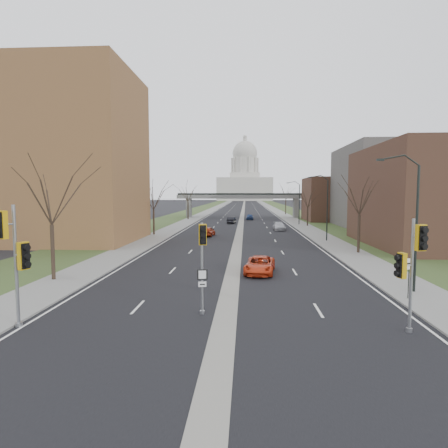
# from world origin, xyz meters

# --- Properties ---
(ground) EXTENTS (700.00, 700.00, 0.00)m
(ground) POSITION_xyz_m (0.00, 0.00, 0.00)
(ground) COLOR black
(ground) RESTS_ON ground
(road_surface) EXTENTS (20.00, 600.00, 0.01)m
(road_surface) POSITION_xyz_m (0.00, 150.00, 0.01)
(road_surface) COLOR black
(road_surface) RESTS_ON ground
(median_strip) EXTENTS (1.20, 600.00, 0.02)m
(median_strip) POSITION_xyz_m (0.00, 150.00, 0.00)
(median_strip) COLOR gray
(median_strip) RESTS_ON ground
(sidewalk_right) EXTENTS (4.00, 600.00, 0.12)m
(sidewalk_right) POSITION_xyz_m (12.00, 150.00, 0.06)
(sidewalk_right) COLOR gray
(sidewalk_right) RESTS_ON ground
(sidewalk_left) EXTENTS (4.00, 600.00, 0.12)m
(sidewalk_left) POSITION_xyz_m (-12.00, 150.00, 0.06)
(sidewalk_left) COLOR gray
(sidewalk_left) RESTS_ON ground
(grass_verge_right) EXTENTS (8.00, 600.00, 0.10)m
(grass_verge_right) POSITION_xyz_m (18.00, 150.00, 0.05)
(grass_verge_right) COLOR #334922
(grass_verge_right) RESTS_ON ground
(grass_verge_left) EXTENTS (8.00, 600.00, 0.10)m
(grass_verge_left) POSITION_xyz_m (-18.00, 150.00, 0.05)
(grass_verge_left) COLOR #334922
(grass_verge_left) RESTS_ON ground
(apartment_building) EXTENTS (25.00, 16.00, 22.00)m
(apartment_building) POSITION_xyz_m (-26.00, 30.00, 11.00)
(apartment_building) COLOR brown
(apartment_building) RESTS_ON ground
(commercial_block_near) EXTENTS (16.00, 20.00, 12.00)m
(commercial_block_near) POSITION_xyz_m (24.00, 28.00, 6.00)
(commercial_block_near) COLOR #4A3222
(commercial_block_near) RESTS_ON ground
(commercial_block_mid) EXTENTS (18.00, 22.00, 15.00)m
(commercial_block_mid) POSITION_xyz_m (28.00, 52.00, 7.50)
(commercial_block_mid) COLOR #5D5955
(commercial_block_mid) RESTS_ON ground
(commercial_block_far) EXTENTS (14.00, 14.00, 10.00)m
(commercial_block_far) POSITION_xyz_m (22.00, 70.00, 5.00)
(commercial_block_far) COLOR #4A3222
(commercial_block_far) RESTS_ON ground
(pedestrian_bridge) EXTENTS (34.00, 3.00, 6.45)m
(pedestrian_bridge) POSITION_xyz_m (0.00, 80.00, 4.84)
(pedestrian_bridge) COLOR slate
(pedestrian_bridge) RESTS_ON ground
(capitol) EXTENTS (48.00, 42.00, 55.75)m
(capitol) POSITION_xyz_m (0.00, 320.00, 18.60)
(capitol) COLOR #B8B5A9
(capitol) RESTS_ON ground
(streetlight_near) EXTENTS (2.61, 0.20, 8.70)m
(streetlight_near) POSITION_xyz_m (10.99, 6.00, 6.95)
(streetlight_near) COLOR black
(streetlight_near) RESTS_ON sidewalk_right
(streetlight_mid) EXTENTS (2.61, 0.20, 8.70)m
(streetlight_mid) POSITION_xyz_m (10.99, 32.00, 6.95)
(streetlight_mid) COLOR black
(streetlight_mid) RESTS_ON sidewalk_right
(streetlight_far) EXTENTS (2.61, 0.20, 8.70)m
(streetlight_far) POSITION_xyz_m (10.99, 58.00, 6.95)
(streetlight_far) COLOR black
(streetlight_far) RESTS_ON sidewalk_right
(tree_left_a) EXTENTS (7.20, 7.20, 9.40)m
(tree_left_a) POSITION_xyz_m (-13.00, 8.00, 6.64)
(tree_left_a) COLOR #382B21
(tree_left_a) RESTS_ON sidewalk_left
(tree_left_b) EXTENTS (6.75, 6.75, 8.81)m
(tree_left_b) POSITION_xyz_m (-13.00, 38.00, 6.23)
(tree_left_b) COLOR #382B21
(tree_left_b) RESTS_ON sidewalk_left
(tree_left_c) EXTENTS (7.65, 7.65, 9.99)m
(tree_left_c) POSITION_xyz_m (-13.00, 72.00, 7.04)
(tree_left_c) COLOR #382B21
(tree_left_c) RESTS_ON sidewalk_left
(tree_right_a) EXTENTS (7.20, 7.20, 9.40)m
(tree_right_a) POSITION_xyz_m (13.00, 22.00, 6.64)
(tree_right_a) COLOR #382B21
(tree_right_a) RESTS_ON sidewalk_right
(tree_right_b) EXTENTS (6.30, 6.30, 8.22)m
(tree_right_b) POSITION_xyz_m (13.00, 55.00, 5.82)
(tree_right_b) COLOR #382B21
(tree_right_b) RESTS_ON sidewalk_right
(tree_right_c) EXTENTS (7.65, 7.65, 9.99)m
(tree_right_c) POSITION_xyz_m (13.00, 95.00, 7.04)
(tree_right_c) COLOR #382B21
(tree_right_c) RESTS_ON sidewalk_right
(signal_pole_left) EXTENTS (1.34, 0.98, 5.86)m
(signal_pole_left) POSITION_xyz_m (-9.69, -1.64, 3.83)
(signal_pole_left) COLOR gray
(signal_pole_left) RESTS_ON ground
(signal_pole_median) EXTENTS (0.60, 0.81, 4.85)m
(signal_pole_median) POSITION_xyz_m (-1.20, 0.83, 3.38)
(signal_pole_median) COLOR gray
(signal_pole_median) RESTS_ON ground
(signal_pole_right) EXTENTS (1.11, 0.88, 5.25)m
(signal_pole_right) POSITION_xyz_m (8.42, -1.19, 3.44)
(signal_pole_right) COLOR gray
(signal_pole_right) RESTS_ON ground
(speed_limit_sign) EXTENTS (0.51, 0.16, 2.42)m
(speed_limit_sign) POSITION_xyz_m (10.74, 4.35, 1.78)
(speed_limit_sign) COLOR black
(speed_limit_sign) RESTS_ON sidewalk_right
(car_left_near) EXTENTS (2.16, 4.35, 1.43)m
(car_left_near) POSITION_xyz_m (-4.63, 37.23, 0.71)
(car_left_near) COLOR #AB3113
(car_left_near) RESTS_ON ground
(car_left_far) EXTENTS (1.92, 4.31, 1.38)m
(car_left_far) POSITION_xyz_m (-2.00, 61.24, 0.69)
(car_left_far) COLOR black
(car_left_far) RESTS_ON ground
(car_right_near) EXTENTS (2.79, 5.05, 1.34)m
(car_right_near) POSITION_xyz_m (2.16, 11.47, 0.67)
(car_right_near) COLOR red
(car_right_near) RESTS_ON ground
(car_right_mid) EXTENTS (1.97, 4.70, 1.36)m
(car_right_mid) POSITION_xyz_m (6.82, 46.88, 0.68)
(car_right_mid) COLOR #ADAFB5
(car_right_mid) RESTS_ON ground
(car_right_far) EXTENTS (1.83, 4.21, 1.41)m
(car_right_far) POSITION_xyz_m (2.00, 72.43, 0.71)
(car_right_far) COLOR navy
(car_right_far) RESTS_ON ground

